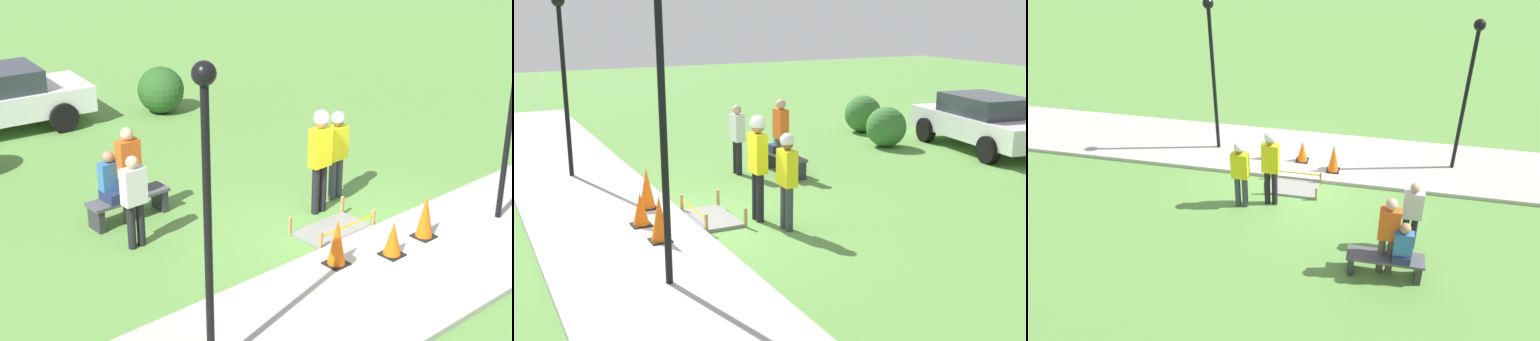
{
  "view_description": "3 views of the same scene",
  "coord_description": "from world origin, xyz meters",
  "views": [
    {
      "loc": [
        -8.99,
        -7.89,
        6.14
      ],
      "look_at": [
        -0.54,
        1.89,
        0.82
      ],
      "focal_mm": 55.0,
      "sensor_mm": 36.0,
      "label": 1
    },
    {
      "loc": [
        10.4,
        -3.64,
        3.82
      ],
      "look_at": [
        0.47,
        1.33,
        0.95
      ],
      "focal_mm": 45.0,
      "sensor_mm": 36.0,
      "label": 2
    },
    {
      "loc": [
        -2.04,
        10.96,
        6.92
      ],
      "look_at": [
        0.02,
        1.09,
        0.92
      ],
      "focal_mm": 35.0,
      "sensor_mm": 36.0,
      "label": 3
    }
  ],
  "objects": [
    {
      "name": "worker_assistant",
      "position": [
        1.0,
        1.39,
        1.02
      ],
      "size": [
        0.4,
        0.25,
        1.73
      ],
      "color": "#383D47",
      "rests_on": "ground_plane"
    },
    {
      "name": "traffic_cone_sidewalk_edge",
      "position": [
        0.82,
        -0.84,
        0.48
      ],
      "size": [
        0.34,
        0.34,
        0.76
      ],
      "color": "black",
      "rests_on": "sidewalk"
    },
    {
      "name": "bystander_in_orange_shirt",
      "position": [
        -2.44,
        3.07,
        1.0
      ],
      "size": [
        0.4,
        0.23,
        1.76
      ],
      "color": "brown",
      "rests_on": "ground_plane"
    },
    {
      "name": "wet_concrete_patch",
      "position": [
        -0.08,
        0.42,
        0.04
      ],
      "size": [
        1.34,
        0.79,
        0.35
      ],
      "color": "gray",
      "rests_on": "ground_plane"
    },
    {
      "name": "traffic_cone_near_patch",
      "position": [
        -0.97,
        -0.53,
        0.49
      ],
      "size": [
        0.34,
        0.34,
        0.78
      ],
      "color": "black",
      "rests_on": "sidewalk"
    },
    {
      "name": "bystander_in_gray_shirt",
      "position": [
        -2.91,
        2.18,
        0.91
      ],
      "size": [
        0.4,
        0.22,
        1.62
      ],
      "color": "black",
      "rests_on": "ground_plane"
    },
    {
      "name": "traffic_cone_far_patch",
      "position": [
        -0.08,
        -0.91,
        0.39
      ],
      "size": [
        0.34,
        0.34,
        0.59
      ],
      "color": "black",
      "rests_on": "sidewalk"
    },
    {
      "name": "lamppost_near",
      "position": [
        2.45,
        -1.21,
        2.82
      ],
      "size": [
        0.28,
        0.28,
        4.2
      ],
      "color": "black",
      "rests_on": "sidewalk"
    },
    {
      "name": "person_seated_on_bench",
      "position": [
        -2.74,
        3.2,
        0.82
      ],
      "size": [
        0.36,
        0.44,
        0.89
      ],
      "color": "navy",
      "rests_on": "park_bench"
    },
    {
      "name": "lamppost_far",
      "position": [
        -4.11,
        -1.38,
        2.69
      ],
      "size": [
        0.28,
        0.28,
        3.96
      ],
      "color": "black",
      "rests_on": "sidewalk"
    },
    {
      "name": "park_bench",
      "position": [
        -2.45,
        3.15,
        0.32
      ],
      "size": [
        1.52,
        0.44,
        0.47
      ],
      "color": "#2D2D33",
      "rests_on": "ground_plane"
    },
    {
      "name": "sidewalk",
      "position": [
        0.0,
        -1.37,
        0.05
      ],
      "size": [
        28.0,
        2.73,
        0.1
      ],
      "color": "#ADAAA3",
      "rests_on": "ground_plane"
    },
    {
      "name": "worker_supervisor",
      "position": [
        0.33,
        1.16,
        1.19
      ],
      "size": [
        0.4,
        0.28,
        1.95
      ],
      "color": "black",
      "rests_on": "ground_plane"
    },
    {
      "name": "ground_plane",
      "position": [
        0.0,
        0.0,
        0.0
      ],
      "size": [
        60.0,
        60.0,
        0.0
      ],
      "primitive_type": "plane",
      "color": "#5B8E42"
    }
  ]
}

